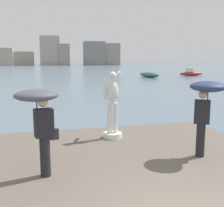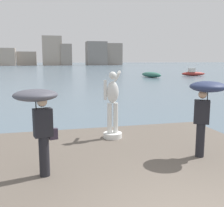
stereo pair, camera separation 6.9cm
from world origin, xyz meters
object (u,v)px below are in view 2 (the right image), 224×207
(statue_white_figure, at_px, (113,109))
(boat_near, at_px, (193,73))
(onlooker_left, at_px, (38,109))
(onlooker_right, at_px, (206,98))
(boat_rightward, at_px, (151,75))

(statue_white_figure, distance_m, boat_near, 42.50)
(statue_white_figure, height_order, onlooker_left, statue_white_figure)
(onlooker_right, relative_size, boat_near, 0.45)
(boat_near, bearing_deg, statue_white_figure, -123.79)
(onlooker_right, xyz_separation_m, boat_near, (21.78, 37.56, -1.47))
(statue_white_figure, relative_size, onlooker_left, 1.14)
(onlooker_left, xyz_separation_m, boat_near, (25.85, 37.77, -1.41))
(boat_near, relative_size, boat_rightward, 0.87)
(statue_white_figure, xyz_separation_m, onlooker_left, (-2.22, -2.46, 0.54))
(onlooker_left, xyz_separation_m, boat_rightward, (17.08, 35.64, -1.44))
(onlooker_right, bearing_deg, boat_near, 59.89)
(statue_white_figure, relative_size, boat_rightward, 0.43)
(onlooker_right, height_order, boat_near, onlooker_right)
(onlooker_left, distance_m, onlooker_right, 4.08)
(statue_white_figure, xyz_separation_m, boat_near, (23.63, 35.31, -0.87))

